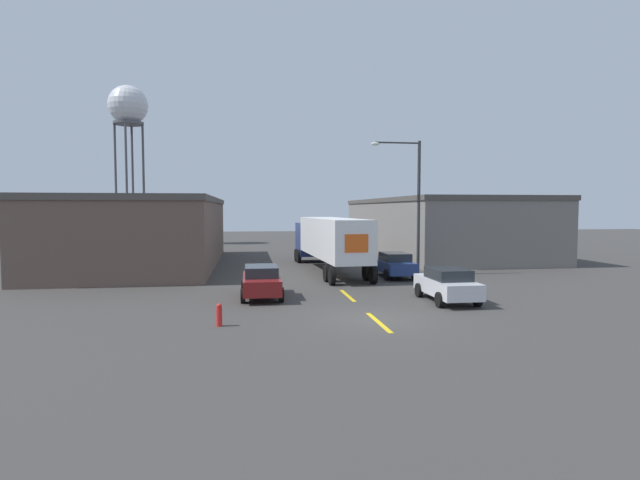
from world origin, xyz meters
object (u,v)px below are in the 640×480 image
at_px(parked_car_right_far, 358,251).
at_px(street_lamp, 413,197).
at_px(water_tower, 128,109).
at_px(fire_hydrant, 219,315).
at_px(parked_car_right_near, 447,284).
at_px(parked_car_right_mid, 394,264).
at_px(semi_truck, 328,238).
at_px(parked_car_left_near, 261,281).

distance_m(parked_car_right_far, street_lamp, 10.75).
relative_size(parked_car_right_far, water_tower, 0.22).
bearing_deg(fire_hydrant, water_tower, 106.12).
xyz_separation_m(parked_car_right_near, street_lamp, (1.48, 9.38, 4.32)).
distance_m(parked_car_right_near, water_tower, 51.17).
relative_size(parked_car_right_mid, street_lamp, 0.49).
xyz_separation_m(semi_truck, street_lamp, (5.14, -3.18, 2.86)).
height_order(parked_car_left_near, street_lamp, street_lamp).
bearing_deg(water_tower, semi_truck, -56.25).
height_order(parked_car_right_near, fire_hydrant, parked_car_right_near).
bearing_deg(semi_truck, parked_car_right_mid, -50.90).
bearing_deg(street_lamp, parked_car_right_near, -98.95).
bearing_deg(parked_car_right_mid, parked_car_right_near, -90.00).
distance_m(semi_truck, fire_hydrant, 17.51).
relative_size(parked_car_right_near, parked_car_right_mid, 1.00).
relative_size(parked_car_right_near, fire_hydrant, 5.06).
distance_m(semi_truck, water_tower, 38.78).
distance_m(parked_car_right_near, parked_car_right_mid, 8.52).
height_order(parked_car_right_near, parked_car_right_mid, same).
distance_m(parked_car_right_near, parked_car_left_near, 8.95).
distance_m(parked_car_right_near, street_lamp, 10.43).
bearing_deg(parked_car_right_near, semi_truck, 106.24).
distance_m(parked_car_right_far, fire_hydrant, 24.89).
relative_size(parked_car_right_near, street_lamp, 0.49).
distance_m(parked_car_right_near, parked_car_right_far, 19.12).
xyz_separation_m(semi_truck, fire_hydrant, (-6.71, -16.07, -1.87)).
bearing_deg(parked_car_left_near, fire_hydrant, -106.52).
distance_m(semi_truck, parked_car_right_mid, 5.64).
bearing_deg(parked_car_right_mid, parked_car_left_near, -144.31).
relative_size(semi_truck, parked_car_right_near, 3.54).
xyz_separation_m(parked_car_right_mid, street_lamp, (1.48, 0.86, 4.32)).
bearing_deg(water_tower, parked_car_right_mid, -55.14).
height_order(parked_car_right_far, parked_car_left_near, same).
distance_m(semi_truck, parked_car_right_near, 13.16).
bearing_deg(parked_car_right_far, fire_hydrant, -114.63).
relative_size(parked_car_right_far, parked_car_left_near, 1.00).
bearing_deg(parked_car_right_near, street_lamp, 81.05).
xyz_separation_m(parked_car_right_mid, parked_car_right_far, (0.00, 10.59, 0.00)).
bearing_deg(semi_truck, street_lamp, -34.86).
height_order(parked_car_left_near, fire_hydrant, parked_car_left_near).
distance_m(parked_car_right_mid, fire_hydrant, 15.89).
distance_m(semi_truck, parked_car_right_far, 7.65).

